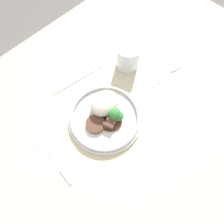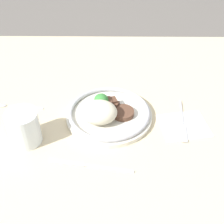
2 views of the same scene
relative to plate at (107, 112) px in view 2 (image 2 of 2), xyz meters
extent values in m
plane|color=#5B5651|center=(0.04, -0.01, -0.06)|extent=(8.00, 8.00, 0.00)
cube|color=beige|center=(0.04, -0.01, -0.04)|extent=(1.40, 0.97, 0.04)
cube|color=white|center=(-0.21, 0.03, -0.02)|extent=(0.15, 0.13, 0.00)
cylinder|color=silver|center=(-0.01, 0.00, -0.01)|extent=(0.24, 0.24, 0.01)
torus|color=#B2B2B7|center=(-0.01, 0.00, 0.00)|extent=(0.23, 0.23, 0.01)
ellipsoid|color=beige|center=(0.02, 0.02, 0.02)|extent=(0.10, 0.08, 0.06)
cylinder|color=brown|center=(-0.04, 0.00, 0.00)|extent=(0.06, 0.06, 0.01)
cylinder|color=#51331E|center=(0.00, -0.02, -0.01)|extent=(0.08, 0.08, 0.00)
cube|color=brown|center=(-0.02, -0.03, 0.00)|extent=(0.03, 0.03, 0.02)
cube|color=brown|center=(0.00, -0.03, 0.01)|extent=(0.04, 0.04, 0.03)
cube|color=brown|center=(-0.01, -0.04, 0.01)|extent=(0.03, 0.03, 0.03)
cube|color=brown|center=(0.00, -0.01, 0.00)|extent=(0.03, 0.03, 0.02)
cube|color=brown|center=(0.00, -0.03, 0.00)|extent=(0.03, 0.03, 0.02)
cylinder|color=#669E51|center=(0.02, -0.04, 0.00)|extent=(0.01, 0.01, 0.01)
sphere|color=#387F38|center=(0.02, -0.04, 0.02)|extent=(0.03, 0.03, 0.03)
cylinder|color=#669E51|center=(0.02, -0.03, 0.00)|extent=(0.01, 0.01, 0.02)
sphere|color=#387F38|center=(0.02, -0.03, 0.02)|extent=(0.04, 0.04, 0.04)
cylinder|color=#669E51|center=(0.01, -0.03, 0.00)|extent=(0.01, 0.01, 0.01)
sphere|color=#387F38|center=(0.01, -0.03, 0.01)|extent=(0.03, 0.03, 0.03)
cylinder|color=orange|center=(0.21, 0.09, 0.01)|extent=(0.07, 0.07, 0.06)
cylinder|color=white|center=(0.21, 0.09, 0.02)|extent=(0.08, 0.08, 0.09)
cube|color=#ADADB2|center=(-0.21, -0.02, -0.02)|extent=(0.02, 0.11, 0.00)
cube|color=#ADADB2|center=(-0.21, 0.06, -0.02)|extent=(0.02, 0.06, 0.00)
cube|color=#ADADB2|center=(-0.01, 0.18, -0.02)|extent=(0.12, 0.03, 0.00)
cube|color=#ADADB2|center=(0.10, 0.16, -0.02)|extent=(0.09, 0.03, 0.00)
cube|color=#ADADB2|center=(0.24, -0.04, -0.02)|extent=(0.11, 0.02, 0.00)
camera|label=1|loc=(-0.13, -0.16, 0.53)|focal=28.00mm
camera|label=2|loc=(-0.02, 0.66, 0.57)|focal=50.00mm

